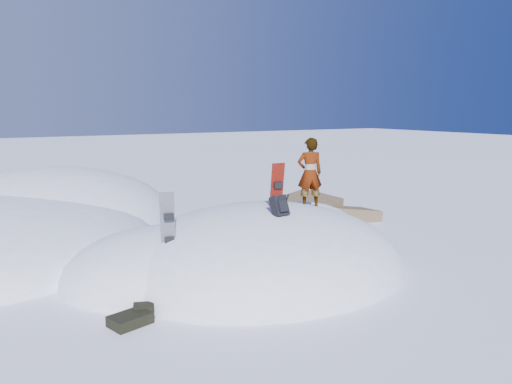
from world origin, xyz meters
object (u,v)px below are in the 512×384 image
snowboard_dark (168,231)px  backpack (280,206)px  person (310,173)px  snowboard_red (277,198)px

snowboard_dark → backpack: (2.34, -0.50, 0.35)m
snowboard_dark → person: 3.89m
backpack → person: bearing=26.3°
snowboard_red → snowboard_dark: size_ratio=1.05×
snowboard_dark → backpack: size_ratio=2.99×
backpack → snowboard_red: bearing=58.2°
snowboard_dark → person: person is taller
snowboard_red → snowboard_dark: 2.67m
person → snowboard_dark: bearing=24.1°
snowboard_dark → backpack: bearing=-1.4°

